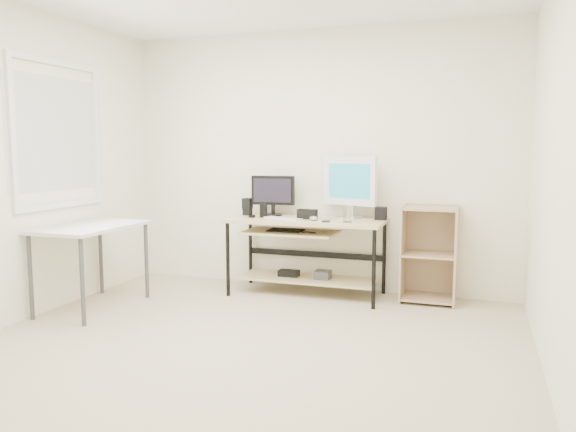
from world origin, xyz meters
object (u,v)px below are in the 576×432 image
(side_table, at_px, (91,234))
(shelf_unit, at_px, (429,253))
(white_imac, at_px, (350,183))
(audio_controller, at_px, (264,211))
(desk, at_px, (304,240))
(black_monitor, at_px, (273,193))

(side_table, height_order, shelf_unit, shelf_unit)
(white_imac, distance_m, audio_controller, 0.89)
(side_table, bearing_deg, audio_controller, 39.36)
(desk, bearing_deg, audio_controller, -174.67)
(black_monitor, height_order, white_imac, white_imac)
(side_table, distance_m, black_monitor, 1.78)
(desk, relative_size, black_monitor, 3.38)
(desk, bearing_deg, white_imac, 23.92)
(white_imac, bearing_deg, audio_controller, -149.29)
(side_table, height_order, black_monitor, black_monitor)
(desk, height_order, audio_controller, audio_controller)
(shelf_unit, height_order, black_monitor, black_monitor)
(shelf_unit, xyz_separation_m, audio_controller, (-1.58, -0.20, 0.37))
(white_imac, bearing_deg, black_monitor, -161.78)
(shelf_unit, relative_size, black_monitor, 2.03)
(white_imac, bearing_deg, shelf_unit, 14.35)
(shelf_unit, distance_m, audio_controller, 1.64)
(desk, bearing_deg, black_monitor, 158.91)
(side_table, relative_size, black_monitor, 2.26)
(white_imac, height_order, audio_controller, white_imac)
(black_monitor, bearing_deg, side_table, -142.97)
(side_table, xyz_separation_m, shelf_unit, (2.83, 1.22, -0.22))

